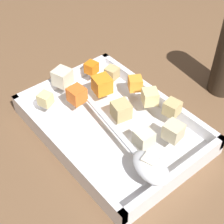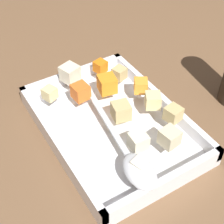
% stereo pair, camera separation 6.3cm
% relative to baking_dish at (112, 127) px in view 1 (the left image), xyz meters
% --- Properties ---
extents(ground_plane, '(4.00, 4.00, 0.00)m').
position_rel_baking_dish_xyz_m(ground_plane, '(0.01, -0.02, -0.01)').
color(ground_plane, brown).
extents(baking_dish, '(0.34, 0.24, 0.04)m').
position_rel_baking_dish_xyz_m(baking_dish, '(0.00, 0.00, 0.00)').
color(baking_dish, silver).
rests_on(baking_dish, ground_plane).
extents(carrot_chunk_corner_sw, '(0.03, 0.03, 0.02)m').
position_rel_baking_dish_xyz_m(carrot_chunk_corner_sw, '(0.13, -0.05, 0.04)').
color(carrot_chunk_corner_sw, orange).
rests_on(carrot_chunk_corner_sw, baking_dish).
extents(carrot_chunk_corner_se, '(0.03, 0.03, 0.03)m').
position_rel_baking_dish_xyz_m(carrot_chunk_corner_se, '(0.08, 0.03, 0.04)').
color(carrot_chunk_corner_se, orange).
rests_on(carrot_chunk_corner_se, baking_dish).
extents(carrot_chunk_under_handle, '(0.04, 0.04, 0.03)m').
position_rel_baking_dish_xyz_m(carrot_chunk_under_handle, '(0.03, -0.09, 0.04)').
color(carrot_chunk_under_handle, orange).
rests_on(carrot_chunk_under_handle, baking_dish).
extents(carrot_chunk_back_center, '(0.04, 0.04, 0.03)m').
position_rel_baking_dish_xyz_m(carrot_chunk_back_center, '(0.07, -0.03, 0.05)').
color(carrot_chunk_back_center, orange).
rests_on(carrot_chunk_back_center, baking_dish).
extents(potato_chunk_corner_nw, '(0.04, 0.04, 0.03)m').
position_rel_baking_dish_xyz_m(potato_chunk_corner_nw, '(-0.02, -0.08, 0.04)').
color(potato_chunk_corner_nw, '#E0CC89').
rests_on(potato_chunk_corner_nw, baking_dish).
extents(potato_chunk_mid_right, '(0.04, 0.04, 0.03)m').
position_rel_baking_dish_xyz_m(potato_chunk_mid_right, '(-0.01, -0.01, 0.05)').
color(potato_chunk_mid_right, tan).
rests_on(potato_chunk_mid_right, baking_dish).
extents(potato_chunk_far_right, '(0.03, 0.03, 0.03)m').
position_rel_baking_dish_xyz_m(potato_chunk_far_right, '(-0.09, 0.00, 0.04)').
color(potato_chunk_far_right, beige).
rests_on(potato_chunk_far_right, baking_dish).
extents(potato_chunk_corner_ne, '(0.03, 0.03, 0.03)m').
position_rel_baking_dish_xyz_m(potato_chunk_corner_ne, '(0.09, -0.07, 0.04)').
color(potato_chunk_corner_ne, tan).
rests_on(potato_chunk_corner_ne, baking_dish).
extents(potato_chunk_center, '(0.03, 0.03, 0.03)m').
position_rel_baking_dish_xyz_m(potato_chunk_center, '(-0.07, -0.09, 0.04)').
color(potato_chunk_center, tan).
rests_on(potato_chunk_center, baking_dish).
extents(potato_chunk_far_left, '(0.03, 0.03, 0.02)m').
position_rel_baking_dish_xyz_m(potato_chunk_far_left, '(0.11, 0.08, 0.04)').
color(potato_chunk_far_left, '#E0CC89').
rests_on(potato_chunk_far_left, baking_dish).
extents(potato_chunk_near_left, '(0.03, 0.03, 0.03)m').
position_rel_baking_dish_xyz_m(potato_chunk_near_left, '(-0.11, -0.05, 0.04)').
color(potato_chunk_near_left, beige).
rests_on(potato_chunk_near_left, baking_dish).
extents(parsnip_chunk_heap_top, '(0.03, 0.03, 0.02)m').
position_rel_baking_dish_xyz_m(parsnip_chunk_heap_top, '(-0.13, 0.03, 0.04)').
color(parsnip_chunk_heap_top, silver).
rests_on(parsnip_chunk_heap_top, baking_dish).
extents(parsnip_chunk_near_right, '(0.04, 0.04, 0.03)m').
position_rel_baking_dish_xyz_m(parsnip_chunk_near_right, '(0.14, 0.02, 0.05)').
color(parsnip_chunk_near_right, beige).
rests_on(parsnip_chunk_near_right, baking_dish).
extents(serving_spoon, '(0.26, 0.06, 0.02)m').
position_rel_baking_dish_xyz_m(serving_spoon, '(-0.13, 0.03, 0.04)').
color(serving_spoon, silver).
rests_on(serving_spoon, baking_dish).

